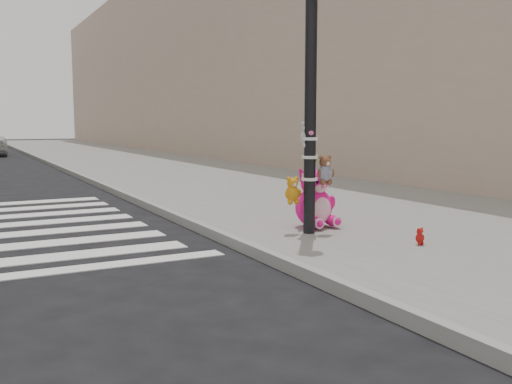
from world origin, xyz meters
TOP-DOWN VIEW (x-y plane):
  - ground at (0.00, 0.00)m, footprint 120.00×120.00m
  - sidewalk_near at (5.00, 10.00)m, footprint 7.00×80.00m
  - curb_edge at (1.55, 10.00)m, footprint 0.12×80.00m
  - bld_near at (10.50, 20.00)m, footprint 5.00×60.00m
  - signal_pole at (2.61, 1.81)m, footprint 0.69×0.48m
  - pink_bunny at (2.94, 2.17)m, footprint 0.63×0.67m
  - red_teddy at (3.40, 0.50)m, footprint 0.17×0.13m

SIDE VIEW (x-z plane):
  - ground at x=0.00m, z-range 0.00..0.00m
  - sidewalk_near at x=5.00m, z-range 0.00..0.14m
  - curb_edge at x=1.55m, z-range -0.01..0.15m
  - red_teddy at x=3.40m, z-range 0.14..0.36m
  - pink_bunny at x=2.94m, z-range 0.06..0.95m
  - signal_pole at x=2.61m, z-range -0.21..3.79m
  - bld_near at x=10.50m, z-range 0.00..10.00m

